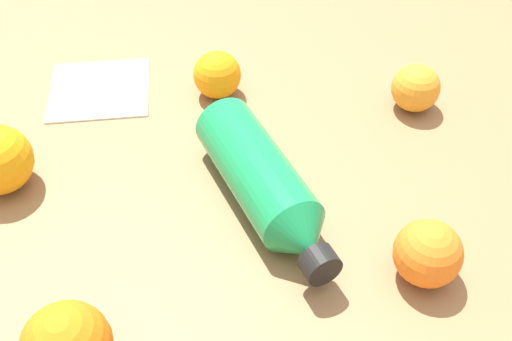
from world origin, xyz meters
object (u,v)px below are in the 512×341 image
(water_bottle, at_px, (265,184))
(orange_5, at_px, (217,75))
(orange_4, at_px, (416,88))
(orange_2, at_px, (428,253))
(folded_napkin, at_px, (99,88))

(water_bottle, relative_size, orange_5, 3.36)
(orange_4, bearing_deg, water_bottle, 150.69)
(orange_2, xyz_separation_m, folded_napkin, (0.18, 0.48, -0.03))
(orange_2, distance_m, orange_4, 0.29)
(orange_5, relative_size, folded_napkin, 0.48)
(water_bottle, distance_m, orange_5, 0.22)
(water_bottle, distance_m, orange_4, 0.28)
(orange_4, xyz_separation_m, folded_napkin, (-0.10, 0.43, -0.03))
(water_bottle, bearing_deg, orange_4, 106.53)
(orange_5, bearing_deg, water_bottle, -144.77)
(orange_5, bearing_deg, orange_4, -77.62)
(orange_5, height_order, folded_napkin, orange_5)
(water_bottle, distance_m, folded_napkin, 0.33)
(orange_4, relative_size, orange_5, 0.99)
(orange_2, distance_m, orange_5, 0.39)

